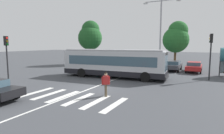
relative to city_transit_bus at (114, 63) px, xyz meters
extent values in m
plane|color=#424449|center=(0.60, -5.35, -1.59)|extent=(160.00, 160.00, 0.00)
cylinder|color=black|center=(3.65, 1.46, -1.09)|extent=(1.02, 0.38, 1.00)
cylinder|color=black|center=(3.83, -0.88, -1.09)|extent=(1.02, 0.38, 1.00)
cylinder|color=black|center=(-3.42, 0.91, -1.09)|extent=(1.02, 0.38, 1.00)
cylinder|color=black|center=(-3.24, -1.43, -1.09)|extent=(1.02, 0.38, 1.00)
cube|color=silver|center=(-0.02, 0.00, 0.04)|extent=(11.26, 3.41, 2.55)
cube|color=black|center=(-0.02, 0.00, -0.96)|extent=(11.37, 3.44, 0.55)
cube|color=#3D5666|center=(-0.02, 0.00, 0.34)|extent=(9.93, 3.36, 0.96)
cube|color=#3D5666|center=(5.51, 0.43, 0.24)|extent=(0.22, 2.24, 1.63)
cube|color=black|center=(5.51, 0.43, 1.13)|extent=(0.21, 1.94, 0.28)
cube|color=#99999E|center=(-0.02, 0.00, 1.39)|extent=(10.80, 3.17, 0.16)
cube|color=#28282B|center=(5.62, 0.44, -1.16)|extent=(0.32, 2.55, 0.36)
cylinder|color=brown|center=(2.79, -6.89, -1.16)|extent=(0.16, 0.16, 0.85)
cylinder|color=brown|center=(2.90, -7.06, -1.16)|extent=(0.16, 0.16, 0.85)
cube|color=#B22323|center=(2.84, -6.97, -0.44)|extent=(0.48, 0.44, 0.60)
cylinder|color=#B22323|center=(2.65, -7.11, -0.47)|extent=(0.10, 0.10, 0.55)
cylinder|color=#B22323|center=(3.04, -6.84, -0.47)|extent=(0.10, 0.10, 0.55)
sphere|color=tan|center=(2.84, -6.97, -0.03)|extent=(0.22, 0.22, 0.22)
sphere|color=black|center=(2.84, -6.97, 0.04)|extent=(0.19, 0.19, 0.19)
cylinder|color=black|center=(-2.15, -10.29, -1.27)|extent=(0.66, 0.26, 0.64)
cylinder|color=black|center=(-6.67, 9.81, -1.27)|extent=(0.24, 0.65, 0.64)
cylinder|color=black|center=(-5.00, 9.71, -1.27)|extent=(0.24, 0.65, 0.64)
cylinder|color=black|center=(-6.83, 7.02, -1.27)|extent=(0.24, 0.65, 0.64)
cylinder|color=black|center=(-5.16, 6.92, -1.27)|extent=(0.24, 0.65, 0.64)
cube|color=#196B70|center=(-5.91, 8.36, -0.95)|extent=(2.07, 4.60, 0.52)
cube|color=#3D5666|center=(-5.92, 8.27, -0.47)|extent=(1.72, 2.25, 0.44)
cube|color=#196B70|center=(-5.92, 8.27, -0.28)|extent=(1.64, 2.06, 0.09)
cylinder|color=black|center=(-4.10, 10.29, -1.27)|extent=(0.23, 0.65, 0.64)
cylinder|color=black|center=(-2.43, 10.21, -1.27)|extent=(0.23, 0.65, 0.64)
cylinder|color=black|center=(-4.24, 7.50, -1.27)|extent=(0.23, 0.65, 0.64)
cylinder|color=black|center=(-2.56, 7.42, -1.27)|extent=(0.23, 0.65, 0.64)
cube|color=black|center=(-3.33, 8.86, -0.95)|extent=(2.03, 4.58, 0.52)
cube|color=#3D5666|center=(-3.34, 8.77, -0.47)|extent=(1.70, 2.23, 0.44)
cube|color=black|center=(-3.34, 8.77, -0.28)|extent=(1.62, 2.05, 0.09)
cylinder|color=black|center=(-1.36, 9.78, -1.27)|extent=(0.24, 0.65, 0.64)
cylinder|color=black|center=(0.31, 9.67, -1.27)|extent=(0.24, 0.65, 0.64)
cylinder|color=black|center=(-1.55, 7.00, -1.27)|extent=(0.24, 0.65, 0.64)
cylinder|color=black|center=(0.12, 6.88, -1.27)|extent=(0.24, 0.65, 0.64)
cube|color=white|center=(-0.62, 8.33, -0.95)|extent=(2.12, 4.61, 0.52)
cube|color=#3D5666|center=(-0.62, 8.24, -0.47)|extent=(1.74, 2.26, 0.44)
cube|color=white|center=(-0.62, 8.24, -0.28)|extent=(1.66, 2.08, 0.09)
cylinder|color=black|center=(1.42, 10.16, -1.27)|extent=(0.20, 0.64, 0.64)
cylinder|color=black|center=(3.10, 10.16, -1.27)|extent=(0.20, 0.64, 0.64)
cylinder|color=black|center=(1.43, 7.37, -1.27)|extent=(0.20, 0.64, 0.64)
cylinder|color=black|center=(3.10, 7.37, -1.27)|extent=(0.20, 0.64, 0.64)
cube|color=#234293|center=(2.26, 8.77, -0.95)|extent=(1.83, 4.50, 0.52)
cube|color=#3D5666|center=(2.26, 8.68, -0.47)|extent=(1.60, 2.16, 0.44)
cube|color=#234293|center=(2.26, 8.68, -0.28)|extent=(1.53, 1.98, 0.09)
cylinder|color=black|center=(4.10, 10.00, -1.27)|extent=(0.20, 0.64, 0.64)
cylinder|color=black|center=(5.78, 9.99, -1.27)|extent=(0.20, 0.64, 0.64)
cylinder|color=black|center=(4.09, 7.21, -1.27)|extent=(0.20, 0.64, 0.64)
cylinder|color=black|center=(5.76, 7.20, -1.27)|extent=(0.20, 0.64, 0.64)
cube|color=#38383D|center=(4.93, 8.60, -0.95)|extent=(1.85, 4.51, 0.52)
cube|color=#3D5666|center=(4.93, 8.51, -0.47)|extent=(1.62, 2.17, 0.44)
cube|color=#38383D|center=(4.93, 8.51, -0.28)|extent=(1.54, 1.99, 0.09)
cylinder|color=black|center=(6.72, 9.75, -1.27)|extent=(0.20, 0.64, 0.64)
cylinder|color=black|center=(8.40, 9.76, -1.27)|extent=(0.20, 0.64, 0.64)
cylinder|color=black|center=(6.73, 6.96, -1.27)|extent=(0.20, 0.64, 0.64)
cylinder|color=black|center=(8.41, 6.97, -1.27)|extent=(0.20, 0.64, 0.64)
cube|color=#AD1E1E|center=(7.57, 8.36, -0.95)|extent=(1.84, 4.51, 0.52)
cube|color=#3D5666|center=(7.57, 8.27, -0.47)|extent=(1.61, 2.17, 0.44)
cube|color=#AD1E1E|center=(7.57, 8.27, -0.28)|extent=(1.54, 1.99, 0.09)
cylinder|color=#28282B|center=(-8.08, -6.78, 0.16)|extent=(0.14, 0.14, 3.50)
cube|color=black|center=(-8.08, -6.78, 2.37)|extent=(0.28, 0.32, 0.90)
cylinder|color=red|center=(-7.91, -6.78, 2.64)|extent=(0.04, 0.20, 0.20)
cylinder|color=#463707|center=(-7.91, -6.78, 2.34)|extent=(0.04, 0.20, 0.20)
cylinder|color=#093B10|center=(-7.91, -6.78, 2.04)|extent=(0.04, 0.20, 0.20)
cylinder|color=#28282B|center=(9.32, 3.08, 0.30)|extent=(0.14, 0.14, 3.77)
cube|color=black|center=(9.32, 3.08, 2.63)|extent=(0.28, 0.32, 0.90)
cylinder|color=#410907|center=(9.15, 3.08, 2.90)|extent=(0.04, 0.20, 0.20)
cylinder|color=yellow|center=(9.15, 3.08, 2.60)|extent=(0.04, 0.20, 0.20)
cylinder|color=#093B10|center=(9.15, 3.08, 2.30)|extent=(0.04, 0.20, 0.20)
cylinder|color=#28282B|center=(10.36, 6.06, -0.44)|extent=(0.12, 0.12, 2.30)
cylinder|color=#939399|center=(3.76, 5.32, 2.90)|extent=(0.20, 0.20, 8.98)
cylinder|color=#939399|center=(4.75, 5.32, 7.25)|extent=(1.98, 0.10, 0.10)
ellipsoid|color=silver|center=(5.74, 5.32, 7.12)|extent=(0.60, 0.32, 0.20)
cylinder|color=#939399|center=(2.77, 5.32, 7.25)|extent=(1.98, 0.10, 0.10)
ellipsoid|color=silver|center=(1.78, 5.32, 7.12)|extent=(0.60, 0.32, 0.20)
cylinder|color=brown|center=(-10.02, 10.48, 0.03)|extent=(0.36, 0.36, 3.24)
sphere|color=#1E5123|center=(-10.02, 10.48, 3.17)|extent=(4.32, 4.32, 4.32)
sphere|color=#1E5123|center=(-10.12, 10.83, 4.68)|extent=(3.24, 3.24, 3.24)
cylinder|color=brown|center=(4.48, 12.79, -0.14)|extent=(0.36, 0.36, 2.90)
sphere|color=#236028|center=(4.48, 12.79, 2.73)|extent=(4.03, 4.03, 4.03)
sphere|color=#236028|center=(4.74, 13.02, 4.13)|extent=(3.02, 3.02, 3.02)
cube|color=silver|center=(-2.41, -8.38, -1.58)|extent=(0.45, 3.21, 0.01)
cube|color=silver|center=(-1.08, -8.38, -1.58)|extent=(0.45, 3.21, 0.01)
cube|color=silver|center=(0.25, -8.38, -1.58)|extent=(0.45, 3.21, 0.01)
cube|color=silver|center=(1.58, -8.38, -1.58)|extent=(0.45, 3.21, 0.01)
cube|color=silver|center=(2.91, -8.38, -1.58)|extent=(0.45, 3.21, 0.01)
cube|color=silver|center=(4.24, -8.38, -1.58)|extent=(0.45, 3.21, 0.01)
cube|color=silver|center=(0.61, -3.35, -1.58)|extent=(0.16, 24.00, 0.01)
camera|label=1|loc=(9.06, -18.21, 2.05)|focal=30.10mm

